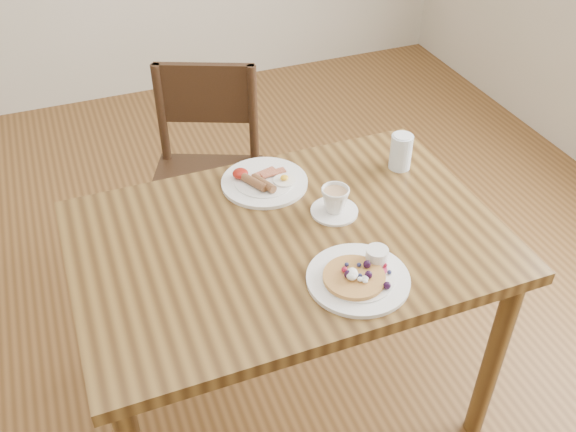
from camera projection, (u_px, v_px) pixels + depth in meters
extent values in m
plane|color=brown|center=(288.00, 397.00, 2.27)|extent=(5.00, 5.00, 0.00)
cube|color=brown|center=(288.00, 241.00, 1.82)|extent=(1.20, 0.80, 0.04)
cylinder|color=brown|center=(493.00, 360.00, 1.96)|extent=(0.06, 0.06, 0.71)
cylinder|color=brown|center=(387.00, 228.00, 2.45)|extent=(0.06, 0.06, 0.71)
cylinder|color=brown|center=(101.00, 303.00, 2.14)|extent=(0.06, 0.06, 0.71)
cube|color=#321B12|center=(206.00, 188.00, 2.50)|extent=(0.55, 0.55, 0.04)
cylinder|color=#321B12|center=(159.00, 263.00, 2.50)|extent=(0.04, 0.04, 0.43)
cylinder|color=#321B12|center=(250.00, 265.00, 2.50)|extent=(0.04, 0.04, 0.43)
cylinder|color=#321B12|center=(174.00, 207.00, 2.79)|extent=(0.04, 0.04, 0.43)
cylinder|color=#321B12|center=(257.00, 208.00, 2.78)|extent=(0.04, 0.04, 0.43)
cylinder|color=#321B12|center=(253.00, 117.00, 2.50)|extent=(0.04, 0.04, 0.43)
cylinder|color=#321B12|center=(162.00, 116.00, 2.51)|extent=(0.04, 0.04, 0.43)
cube|color=#321B12|center=(206.00, 93.00, 2.45)|extent=(0.36, 0.18, 0.24)
cylinder|color=white|center=(358.00, 279.00, 1.66)|extent=(0.27, 0.27, 0.01)
cylinder|color=white|center=(358.00, 277.00, 1.65)|extent=(0.19, 0.19, 0.01)
cylinder|color=#B22D59|center=(374.00, 269.00, 1.67)|extent=(0.07, 0.07, 0.00)
cylinder|color=#C68C47|center=(354.00, 277.00, 1.64)|extent=(0.16, 0.16, 0.01)
ellipsoid|color=white|center=(354.00, 274.00, 1.63)|extent=(0.03, 0.03, 0.02)
ellipsoid|color=white|center=(363.00, 280.00, 1.61)|extent=(0.02, 0.02, 0.01)
cylinder|color=white|center=(377.00, 255.00, 1.69)|extent=(0.06, 0.06, 0.04)
cylinder|color=#591E07|center=(377.00, 251.00, 1.68)|extent=(0.05, 0.05, 0.00)
sphere|color=black|center=(362.00, 266.00, 1.65)|extent=(0.02, 0.02, 0.02)
sphere|color=#1E234C|center=(358.00, 262.00, 1.67)|extent=(0.01, 0.01, 0.01)
sphere|color=#1E234C|center=(347.00, 261.00, 1.67)|extent=(0.01, 0.01, 0.01)
sphere|color=#B21938|center=(348.00, 268.00, 1.65)|extent=(0.02, 0.02, 0.02)
sphere|color=black|center=(349.00, 274.00, 1.63)|extent=(0.02, 0.02, 0.02)
sphere|color=#1E234C|center=(359.00, 279.00, 1.62)|extent=(0.01, 0.01, 0.01)
sphere|color=black|center=(362.00, 271.00, 1.64)|extent=(0.02, 0.02, 0.02)
sphere|color=#1E234C|center=(390.00, 279.00, 1.63)|extent=(0.01, 0.01, 0.01)
sphere|color=#B21938|center=(388.00, 269.00, 1.67)|extent=(0.01, 0.01, 0.01)
sphere|color=black|center=(379.00, 259.00, 1.69)|extent=(0.02, 0.02, 0.02)
cylinder|color=white|center=(265.00, 182.00, 2.00)|extent=(0.27, 0.27, 0.01)
cylinder|color=white|center=(264.00, 180.00, 1.99)|extent=(0.19, 0.19, 0.01)
cylinder|color=brown|center=(254.00, 182.00, 1.96)|extent=(0.06, 0.10, 0.03)
cylinder|color=brown|center=(264.00, 183.00, 1.95)|extent=(0.06, 0.10, 0.03)
cube|color=maroon|center=(264.00, 173.00, 2.01)|extent=(0.08, 0.04, 0.01)
cube|color=maroon|center=(273.00, 173.00, 2.01)|extent=(0.08, 0.03, 0.01)
cylinder|color=white|center=(284.00, 180.00, 1.98)|extent=(0.07, 0.07, 0.00)
ellipsoid|color=yellow|center=(284.00, 178.00, 1.98)|extent=(0.03, 0.03, 0.01)
ellipsoid|color=#A5190F|center=(240.00, 173.00, 1.99)|extent=(0.05, 0.05, 0.03)
cylinder|color=white|center=(334.00, 211.00, 1.89)|extent=(0.14, 0.14, 0.01)
imported|color=white|center=(335.00, 200.00, 1.86)|extent=(0.10, 0.10, 0.08)
cylinder|color=tan|center=(335.00, 192.00, 1.84)|extent=(0.07, 0.07, 0.00)
cylinder|color=silver|center=(401.00, 152.00, 2.04)|extent=(0.07, 0.07, 0.12)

